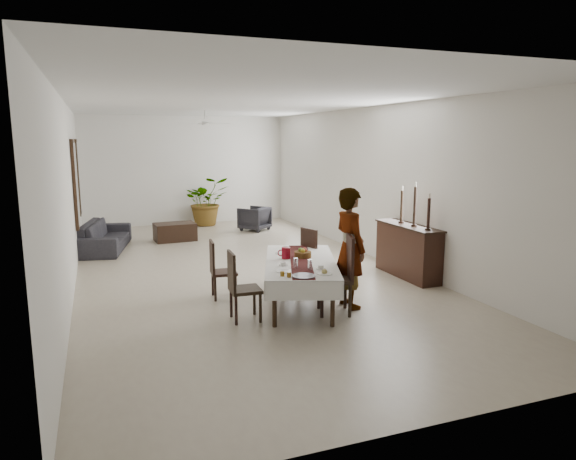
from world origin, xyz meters
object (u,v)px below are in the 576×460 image
(red_pitcher, at_px, (286,253))
(sofa, at_px, (105,236))
(dining_table_top, at_px, (301,263))
(woman, at_px, (350,248))
(sideboard_body, at_px, (408,252))

(red_pitcher, relative_size, sofa, 0.08)
(dining_table_top, relative_size, red_pitcher, 12.00)
(dining_table_top, height_order, woman, woman)
(red_pitcher, relative_size, woman, 0.10)
(dining_table_top, relative_size, woman, 1.18)
(dining_table_top, distance_m, red_pitcher, 0.29)
(red_pitcher, bearing_deg, woman, -36.63)
(dining_table_top, distance_m, sofa, 5.92)
(woman, bearing_deg, sideboard_body, -60.06)
(woman, bearing_deg, red_pitcher, 50.47)
(woman, distance_m, sideboard_body, 2.20)
(woman, xyz_separation_m, sofa, (-3.39, 5.63, -0.59))
(red_pitcher, xyz_separation_m, sofa, (-2.59, 5.03, -0.45))
(red_pitcher, distance_m, sofa, 5.67)
(dining_table_top, xyz_separation_m, sofa, (-2.75, 5.23, -0.33))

